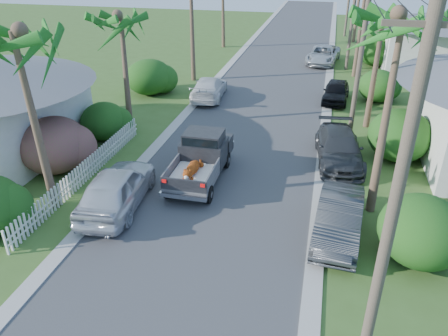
% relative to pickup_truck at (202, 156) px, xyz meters
% --- Properties ---
extents(ground, '(120.00, 120.00, 0.00)m').
position_rel_pickup_truck_xyz_m(ground, '(1.05, -7.09, -1.01)').
color(ground, '#3A5821').
rests_on(ground, ground).
extents(road, '(8.00, 100.00, 0.02)m').
position_rel_pickup_truck_xyz_m(road, '(1.05, 17.91, -1.00)').
color(road, '#38383A').
rests_on(road, ground).
extents(curb_left, '(0.60, 100.00, 0.06)m').
position_rel_pickup_truck_xyz_m(curb_left, '(-3.25, 17.91, -0.98)').
color(curb_left, '#A5A39E').
rests_on(curb_left, ground).
extents(curb_right, '(0.60, 100.00, 0.06)m').
position_rel_pickup_truck_xyz_m(curb_right, '(5.35, 17.91, -0.98)').
color(curb_right, '#A5A39E').
rests_on(curb_right, ground).
extents(pickup_truck, '(1.98, 5.12, 2.06)m').
position_rel_pickup_truck_xyz_m(pickup_truck, '(0.00, 0.00, 0.00)').
color(pickup_truck, black).
rests_on(pickup_truck, ground).
extents(parked_car_rn, '(1.90, 4.56, 1.47)m').
position_rel_pickup_truck_xyz_m(parked_car_rn, '(6.05, -3.38, -0.28)').
color(parked_car_rn, '#323437').
rests_on(parked_car_rn, ground).
extents(parked_car_rm, '(2.60, 5.26, 1.47)m').
position_rel_pickup_truck_xyz_m(parked_car_rm, '(6.05, 2.84, -0.27)').
color(parked_car_rm, '#303235').
rests_on(parked_car_rm, ground).
extents(parked_car_rf, '(1.91, 4.11, 1.36)m').
position_rel_pickup_truck_xyz_m(parked_car_rf, '(5.83, 12.16, -0.33)').
color(parked_car_rf, black).
rests_on(parked_car_rf, ground).
extents(parked_car_rd, '(3.09, 5.59, 1.48)m').
position_rel_pickup_truck_xyz_m(parked_car_rd, '(4.65, 22.56, -0.27)').
color(parked_car_rd, '#B5B9BD').
rests_on(parked_car_rd, ground).
extents(parked_car_ln, '(2.45, 5.18, 1.71)m').
position_rel_pickup_truck_xyz_m(parked_car_ln, '(-2.60, -3.36, -0.15)').
color(parked_car_ln, silver).
rests_on(parked_car_ln, ground).
extents(parked_car_lf, '(2.44, 5.09, 1.43)m').
position_rel_pickup_truck_xyz_m(parked_car_lf, '(-2.63, 10.89, -0.29)').
color(parked_car_lf, silver).
rests_on(parked_car_lf, ground).
extents(palm_l_a, '(4.40, 4.40, 8.20)m').
position_rel_pickup_truck_xyz_m(palm_l_a, '(-5.15, -4.09, 5.92)').
color(palm_l_a, brown).
rests_on(palm_l_a, ground).
extents(palm_l_b, '(4.40, 4.40, 7.40)m').
position_rel_pickup_truck_xyz_m(palm_l_b, '(-5.75, 4.91, 5.14)').
color(palm_l_b, brown).
rests_on(palm_l_b, ground).
extents(palm_r_a, '(4.40, 4.40, 8.70)m').
position_rel_pickup_truck_xyz_m(palm_r_a, '(7.35, -1.09, 6.41)').
color(palm_r_a, brown).
rests_on(palm_r_a, ground).
extents(palm_r_b, '(4.40, 4.40, 7.20)m').
position_rel_pickup_truck_xyz_m(palm_r_b, '(7.65, 7.91, 4.94)').
color(palm_r_b, brown).
rests_on(palm_r_b, ground).
extents(shrub_l_b, '(3.00, 3.30, 2.60)m').
position_rel_pickup_truck_xyz_m(shrub_l_b, '(-6.75, -1.09, 0.29)').
color(shrub_l_b, '#A9184D').
rests_on(shrub_l_b, ground).
extents(shrub_l_c, '(2.40, 2.64, 2.00)m').
position_rel_pickup_truck_xyz_m(shrub_l_c, '(-6.35, 2.91, -0.01)').
color(shrub_l_c, '#1B4614').
rests_on(shrub_l_c, ground).
extents(shrub_l_d, '(3.20, 3.52, 2.40)m').
position_rel_pickup_truck_xyz_m(shrub_l_d, '(-6.95, 10.91, 0.19)').
color(shrub_l_d, '#1B4614').
rests_on(shrub_l_d, ground).
extents(shrub_r_a, '(2.80, 3.08, 2.30)m').
position_rel_pickup_truck_xyz_m(shrub_r_a, '(8.65, -4.09, 0.14)').
color(shrub_r_a, '#1B4614').
rests_on(shrub_r_a, ground).
extents(shrub_r_b, '(3.00, 3.30, 2.50)m').
position_rel_pickup_truck_xyz_m(shrub_r_b, '(8.85, 3.91, 0.24)').
color(shrub_r_b, '#1B4614').
rests_on(shrub_r_b, ground).
extents(shrub_r_c, '(2.60, 2.86, 2.10)m').
position_rel_pickup_truck_xyz_m(shrub_r_c, '(8.55, 12.91, 0.04)').
color(shrub_r_c, '#1B4614').
rests_on(shrub_r_c, ground).
extents(shrub_r_d, '(3.20, 3.52, 2.60)m').
position_rel_pickup_truck_xyz_m(shrub_r_d, '(9.05, 22.91, 0.29)').
color(shrub_r_d, '#1B4614').
rests_on(shrub_r_d, ground).
extents(picket_fence, '(0.10, 11.00, 1.00)m').
position_rel_pickup_truck_xyz_m(picket_fence, '(-4.95, -1.59, -0.51)').
color(picket_fence, white).
rests_on(picket_fence, ground).
extents(house_right_far, '(9.00, 8.00, 4.60)m').
position_rel_pickup_truck_xyz_m(house_right_far, '(14.05, 22.91, 1.11)').
color(house_right_far, silver).
rests_on(house_right_far, ground).
extents(utility_pole_a, '(1.60, 0.26, 9.00)m').
position_rel_pickup_truck_xyz_m(utility_pole_a, '(6.65, -9.09, 3.59)').
color(utility_pole_a, brown).
rests_on(utility_pole_a, ground).
extents(utility_pole_b, '(1.60, 0.26, 9.00)m').
position_rel_pickup_truck_xyz_m(utility_pole_b, '(6.65, 5.91, 3.59)').
color(utility_pole_b, brown).
rests_on(utility_pole_b, ground).
extents(utility_pole_c, '(1.60, 0.26, 9.00)m').
position_rel_pickup_truck_xyz_m(utility_pole_c, '(6.65, 20.91, 3.59)').
color(utility_pole_c, brown).
rests_on(utility_pole_c, ground).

